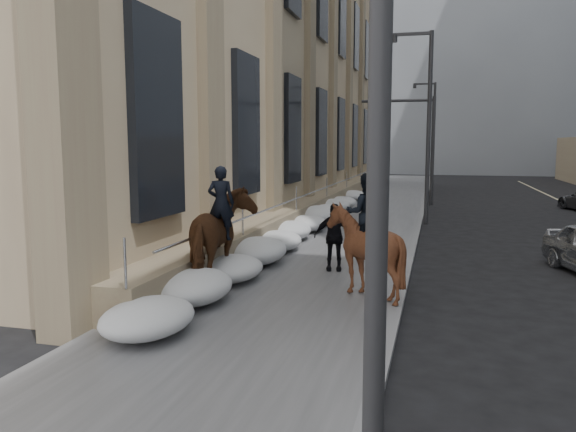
# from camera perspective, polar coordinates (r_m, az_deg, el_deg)

# --- Properties ---
(ground) EXTENTS (140.00, 140.00, 0.00)m
(ground) POSITION_cam_1_polar(r_m,az_deg,el_deg) (11.44, -2.77, -9.90)
(ground) COLOR black
(ground) RESTS_ON ground
(sidewalk) EXTENTS (5.00, 80.00, 0.12)m
(sidewalk) POSITION_cam_1_polar(r_m,az_deg,el_deg) (20.94, 5.61, -1.86)
(sidewalk) COLOR #4E4E50
(sidewalk) RESTS_ON ground
(curb) EXTENTS (0.24, 80.00, 0.12)m
(curb) POSITION_cam_1_polar(r_m,az_deg,el_deg) (20.69, 12.79, -2.12)
(curb) COLOR slate
(curb) RESTS_ON ground
(limestone_building) EXTENTS (6.10, 44.00, 18.00)m
(limestone_building) POSITION_cam_1_polar(r_m,az_deg,el_deg) (32.04, -0.84, 17.22)
(limestone_building) COLOR #9F8768
(limestone_building) RESTS_ON ground
(bg_building_mid) EXTENTS (30.00, 12.00, 28.00)m
(bg_building_mid) POSITION_cam_1_polar(r_m,az_deg,el_deg) (71.20, 15.97, 15.61)
(bg_building_mid) COLOR slate
(bg_building_mid) RESTS_ON ground
(bg_building_far) EXTENTS (24.00, 12.00, 20.00)m
(bg_building_far) POSITION_cam_1_polar(r_m,az_deg,el_deg) (83.20, 8.70, 11.78)
(bg_building_far) COLOR gray
(bg_building_far) RESTS_ON ground
(streetlight_mid) EXTENTS (1.71, 0.24, 8.00)m
(streetlight_mid) POSITION_cam_1_polar(r_m,az_deg,el_deg) (24.44, 13.76, 9.91)
(streetlight_mid) COLOR #2D2D30
(streetlight_mid) RESTS_ON ground
(streetlight_far) EXTENTS (1.71, 0.24, 8.00)m
(streetlight_far) POSITION_cam_1_polar(r_m,az_deg,el_deg) (44.42, 14.38, 8.62)
(streetlight_far) COLOR #2D2D30
(streetlight_far) RESTS_ON ground
(traffic_signal) EXTENTS (4.10, 0.22, 6.00)m
(traffic_signal) POSITION_cam_1_polar(r_m,az_deg,el_deg) (32.43, 12.88, 8.22)
(traffic_signal) COLOR #2D2D30
(traffic_signal) RESTS_ON ground
(snow_bank) EXTENTS (1.70, 18.10, 0.76)m
(snow_bank) POSITION_cam_1_polar(r_m,az_deg,el_deg) (19.34, 0.54, -1.36)
(snow_bank) COLOR silver
(snow_bank) RESTS_ON sidewalk
(mounted_horse_left) EXTENTS (1.53, 2.78, 2.78)m
(mounted_horse_left) POSITION_cam_1_polar(r_m,az_deg,el_deg) (13.00, -6.67, -2.03)
(mounted_horse_left) COLOR #412513
(mounted_horse_left) RESTS_ON sidewalk
(mounted_horse_right) EXTENTS (1.92, 2.08, 2.65)m
(mounted_horse_right) POSITION_cam_1_polar(r_m,az_deg,el_deg) (12.21, 7.75, -2.96)
(mounted_horse_right) COLOR #422213
(mounted_horse_right) RESTS_ON sidewalk
(pedestrian) EXTENTS (1.08, 0.57, 1.75)m
(pedestrian) POSITION_cam_1_polar(r_m,az_deg,el_deg) (14.59, 4.66, -2.14)
(pedestrian) COLOR black
(pedestrian) RESTS_ON sidewalk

